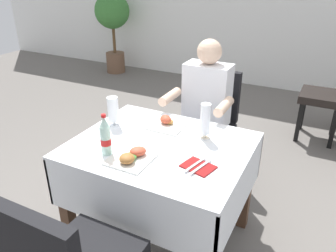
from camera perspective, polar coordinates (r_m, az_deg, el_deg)
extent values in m
plane|color=#66605B|center=(2.46, -3.93, -19.71)|extent=(11.00, 11.00, 0.00)
cube|color=white|center=(2.05, -1.27, -3.35)|extent=(1.07, 0.89, 0.02)
cube|color=white|center=(1.85, -7.79, -13.87)|extent=(1.07, 0.02, 0.32)
cube|color=white|center=(2.48, 3.52, -2.37)|extent=(1.07, 0.02, 0.32)
cube|color=white|center=(2.40, -12.41, -4.00)|extent=(0.02, 0.89, 0.32)
cube|color=white|center=(1.99, 12.51, -10.93)|extent=(0.02, 0.89, 0.32)
cube|color=#472D1E|center=(2.26, -16.97, -13.20)|extent=(0.07, 0.07, 0.74)
cube|color=#472D1E|center=(2.74, -6.19, -4.53)|extent=(0.07, 0.07, 0.74)
cube|color=#472D1E|center=(2.43, 13.32, -9.63)|extent=(0.07, 0.07, 0.74)
cube|color=black|center=(2.78, 6.04, -1.29)|extent=(0.44, 0.44, 0.08)
cube|color=black|center=(2.89, 8.12, 5.34)|extent=(0.42, 0.06, 0.44)
cube|color=black|center=(2.83, 1.29, -6.76)|extent=(0.04, 0.04, 0.45)
cube|color=black|center=(2.73, 7.81, -8.46)|extent=(0.04, 0.04, 0.45)
cube|color=black|center=(3.10, 4.05, -3.71)|extent=(0.04, 0.04, 0.45)
cube|color=black|center=(3.00, 10.04, -5.13)|extent=(0.04, 0.04, 0.45)
cylinder|color=#282D42|center=(2.77, 2.72, -7.54)|extent=(0.10, 0.10, 0.45)
cylinder|color=#282D42|center=(2.72, 5.82, -8.36)|extent=(0.10, 0.10, 0.45)
cube|color=#282D42|center=(2.73, 5.79, -1.27)|extent=(0.34, 0.36, 0.12)
cube|color=silver|center=(2.68, 6.72, 5.34)|extent=(0.36, 0.20, 0.50)
sphere|color=beige|center=(2.58, 7.12, 12.54)|extent=(0.19, 0.19, 0.19)
cylinder|color=beige|center=(2.55, 0.35, 5.06)|extent=(0.07, 0.26, 0.07)
cylinder|color=beige|center=(2.40, 9.58, 3.31)|extent=(0.07, 0.26, 0.07)
cube|color=white|center=(1.90, -6.37, -5.70)|extent=(0.23, 0.23, 0.01)
ellipsoid|color=#99602D|center=(1.84, -7.05, -5.57)|extent=(0.12, 0.12, 0.05)
ellipsoid|color=#C14C33|center=(1.91, -5.19, -4.35)|extent=(0.12, 0.13, 0.05)
ellipsoid|color=#4C8E38|center=(1.88, -6.67, -5.26)|extent=(0.10, 0.10, 0.03)
cube|color=white|center=(2.27, -0.06, 0.07)|extent=(0.23, 0.23, 0.01)
ellipsoid|color=#C14C33|center=(2.27, -0.40, 1.14)|extent=(0.12, 0.12, 0.06)
ellipsoid|color=#B77A38|center=(2.27, 0.21, 0.75)|extent=(0.09, 0.08, 0.03)
cylinder|color=white|center=(2.31, -9.21, 0.19)|extent=(0.07, 0.07, 0.01)
cylinder|color=white|center=(2.30, -9.24, 0.59)|extent=(0.02, 0.02, 0.03)
cylinder|color=white|center=(2.26, -9.42, 2.86)|extent=(0.08, 0.08, 0.17)
cylinder|color=black|center=(2.28, -9.34, 1.93)|extent=(0.07, 0.07, 0.09)
cylinder|color=white|center=(2.13, 6.25, -1.99)|extent=(0.07, 0.07, 0.01)
cylinder|color=white|center=(2.12, 6.28, -1.56)|extent=(0.02, 0.02, 0.03)
cylinder|color=white|center=(2.07, 6.43, 1.24)|extent=(0.06, 0.06, 0.20)
cylinder|color=#C68928|center=(2.08, 6.39, 0.59)|extent=(0.06, 0.06, 0.15)
cylinder|color=silver|center=(1.94, -10.63, -2.39)|extent=(0.06, 0.06, 0.18)
cylinder|color=red|center=(1.94, -10.61, -2.62)|extent=(0.06, 0.06, 0.04)
cone|color=silver|center=(1.89, -10.92, 0.75)|extent=(0.05, 0.05, 0.05)
cylinder|color=red|center=(1.87, -11.01, 1.74)|extent=(0.03, 0.03, 0.02)
cube|color=maroon|center=(1.83, 5.21, -6.93)|extent=(0.20, 0.17, 0.01)
cube|color=silver|center=(1.84, 4.76, -6.56)|extent=(0.06, 0.19, 0.01)
cube|color=silver|center=(1.82, 5.68, -6.95)|extent=(0.06, 0.19, 0.01)
cube|color=black|center=(3.90, 24.93, 4.58)|extent=(0.44, 0.44, 0.08)
cube|color=black|center=(4.15, 22.13, 2.39)|extent=(0.04, 0.04, 0.45)
cube|color=black|center=(3.84, 21.52, 0.60)|extent=(0.04, 0.04, 0.45)
cube|color=black|center=(4.15, 26.73, 1.46)|extent=(0.04, 0.04, 0.45)
cube|color=black|center=(3.84, 26.50, -0.41)|extent=(0.04, 0.04, 0.45)
cylinder|color=brown|center=(6.12, -8.97, 10.75)|extent=(0.32, 0.32, 0.35)
cylinder|color=brown|center=(6.03, -9.24, 14.49)|extent=(0.05, 0.05, 0.47)
sphere|color=#387533|center=(5.95, -9.58, 18.90)|extent=(0.58, 0.58, 0.58)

